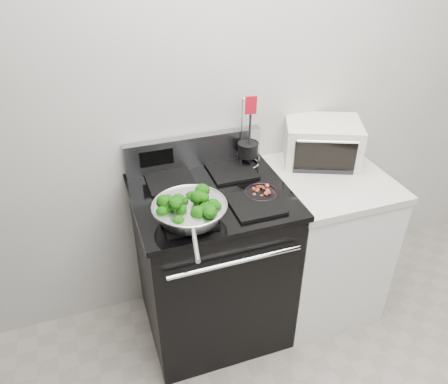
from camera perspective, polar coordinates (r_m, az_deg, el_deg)
name	(u,v)px	position (r m, az deg, el deg)	size (l,w,h in m)	color
back_wall	(244,88)	(2.39, 2.67, 13.41)	(4.00, 0.02, 2.70)	silver
gas_range	(212,262)	(2.48, -1.52, -9.16)	(0.79, 0.69, 1.13)	black
counter	(320,241)	(2.73, 12.44, -6.26)	(0.62, 0.68, 0.92)	white
skillet	(190,210)	(1.98, -4.49, -2.42)	(0.35, 0.55, 0.07)	silver
broccoli_pile	(190,207)	(1.98, -4.52, -1.92)	(0.27, 0.27, 0.09)	black
bacon_plate	(261,191)	(2.19, 4.91, 0.11)	(0.17, 0.17, 0.04)	black
utensil_holder	(248,153)	(2.42, 3.14, 5.10)	(0.13, 0.13, 0.40)	silver
toaster_oven	(322,142)	(2.56, 12.67, 6.41)	(0.50, 0.45, 0.24)	white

